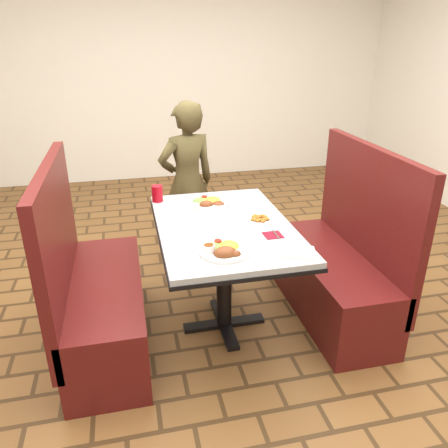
{
  "coord_description": "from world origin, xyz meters",
  "views": [
    {
      "loc": [
        -0.55,
        -2.38,
        1.81
      ],
      "look_at": [
        0.0,
        0.0,
        0.75
      ],
      "focal_mm": 35.0,
      "sensor_mm": 36.0,
      "label": 1
    }
  ],
  "objects": [
    {
      "name": "booth_bench_left",
      "position": [
        -0.8,
        0.0,
        0.33
      ],
      "size": [
        0.47,
        1.2,
        1.17
      ],
      "color": "#5A1614",
      "rests_on": "ground"
    },
    {
      "name": "near_dinner_plate",
      "position": [
        -0.09,
        -0.37,
        0.78
      ],
      "size": [
        0.28,
        0.28,
        0.09
      ],
      "rotation": [
        0.0,
        0.0,
        -0.35
      ],
      "color": "white",
      "rests_on": "dining_table"
    },
    {
      "name": "plantain_plate",
      "position": [
        0.22,
        -0.0,
        0.76
      ],
      "size": [
        0.19,
        0.19,
        0.03
      ],
      "rotation": [
        0.0,
        0.0,
        -0.39
      ],
      "color": "white",
      "rests_on": "dining_table"
    },
    {
      "name": "lettuce_shreds",
      "position": [
        0.04,
        0.06,
        0.75
      ],
      "size": [
        0.28,
        0.32,
        0.0
      ],
      "primitive_type": null,
      "color": "#A0D254",
      "rests_on": "dining_table"
    },
    {
      "name": "dining_table",
      "position": [
        0.0,
        0.0,
        0.65
      ],
      "size": [
        0.81,
        1.21,
        0.75
      ],
      "color": "#ACAFB1",
      "rests_on": "ground"
    },
    {
      "name": "booth_bench_right",
      "position": [
        0.8,
        0.0,
        0.33
      ],
      "size": [
        0.47,
        1.2,
        1.17
      ],
      "color": "#5A1614",
      "rests_on": "ground"
    },
    {
      "name": "paper_napkin",
      "position": [
        0.29,
        -0.46,
        0.76
      ],
      "size": [
        0.23,
        0.2,
        0.01
      ],
      "primitive_type": "cube",
      "rotation": [
        0.0,
        0.0,
        -0.35
      ],
      "color": "white",
      "rests_on": "dining_table"
    },
    {
      "name": "room",
      "position": [
        0.0,
        0.0,
        1.91
      ],
      "size": [
        7.0,
        7.04,
        2.82
      ],
      "color": "brown",
      "rests_on": "ground"
    },
    {
      "name": "spoon_utensil",
      "position": [
        0.26,
        -0.23,
        0.75
      ],
      "size": [
        0.01,
        0.12,
        0.0
      ],
      "primitive_type": "cube",
      "rotation": [
        0.0,
        0.0,
        -0.0
      ],
      "color": "silver",
      "rests_on": "dining_table"
    },
    {
      "name": "fork_utensil",
      "position": [
        -0.08,
        -0.34,
        0.76
      ],
      "size": [
        0.07,
        0.12,
        0.0
      ],
      "primitive_type": "cube",
      "rotation": [
        0.0,
        0.0,
        -0.45
      ],
      "color": "#B9BABE",
      "rests_on": "dining_table"
    },
    {
      "name": "maroon_napkin",
      "position": [
        0.24,
        -0.22,
        0.75
      ],
      "size": [
        0.11,
        0.11,
        0.0
      ],
      "primitive_type": "cube",
      "rotation": [
        0.0,
        0.0,
        0.03
      ],
      "color": "maroon",
      "rests_on": "dining_table"
    },
    {
      "name": "red_tumbler",
      "position": [
        -0.36,
        0.49,
        0.81
      ],
      "size": [
        0.07,
        0.07,
        0.11
      ],
      "primitive_type": "cylinder",
      "color": "#B20B19",
      "rests_on": "dining_table"
    },
    {
      "name": "knife_utensil",
      "position": [
        -0.1,
        -0.38,
        0.76
      ],
      "size": [
        0.04,
        0.17,
        0.0
      ],
      "primitive_type": "cube",
      "rotation": [
        0.0,
        0.0,
        0.2
      ],
      "color": "silver",
      "rests_on": "dining_table"
    },
    {
      "name": "diner_person",
      "position": [
        -0.07,
        1.09,
        0.67
      ],
      "size": [
        0.56,
        0.44,
        1.35
      ],
      "primitive_type": "imported",
      "rotation": [
        0.0,
        0.0,
        3.4
      ],
      "color": "brown",
      "rests_on": "ground"
    },
    {
      "name": "far_dinner_plate",
      "position": [
        -0.02,
        0.35,
        0.78
      ],
      "size": [
        0.27,
        0.27,
        0.07
      ],
      "rotation": [
        0.0,
        0.0,
        -0.17
      ],
      "color": "white",
      "rests_on": "dining_table"
    }
  ]
}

